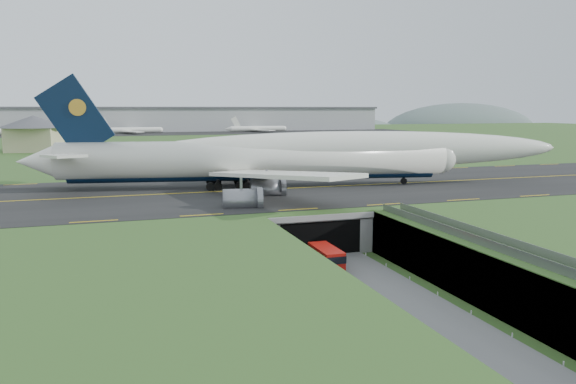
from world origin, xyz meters
name	(u,v)px	position (x,y,z in m)	size (l,w,h in m)	color
ground	(344,272)	(0.00, 0.00, 0.00)	(900.00, 900.00, 0.00)	#355421
airfield_deck	(344,249)	(0.00, 0.00, 3.00)	(800.00, 800.00, 6.00)	gray
trench_road	(370,289)	(0.00, -7.50, 0.10)	(12.00, 75.00, 0.20)	slate
taxiway	(271,190)	(0.00, 33.00, 6.09)	(800.00, 44.00, 0.18)	black
tunnel_portal	(300,222)	(0.00, 16.71, 3.33)	(17.00, 22.30, 6.00)	gray
guideway	(523,263)	(11.00, -19.11, 5.32)	(3.00, 53.00, 7.05)	#A8A8A3
jumbo_jet	(296,157)	(5.65, 35.41, 11.73)	(101.14, 63.20, 21.23)	white
shuttle_tram	(326,258)	(-1.79, 1.63, 1.59)	(2.81, 7.08, 2.89)	#B5130C
service_building	(34,130)	(-50.97, 145.24, 13.27)	(26.68, 26.68, 12.28)	#BAB486
cargo_terminal	(151,119)	(-0.14, 299.41, 13.96)	(320.00, 67.00, 15.60)	#B2B2B2
distant_hills	(215,136)	(64.38, 430.00, -4.00)	(700.00, 91.00, 60.00)	slate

